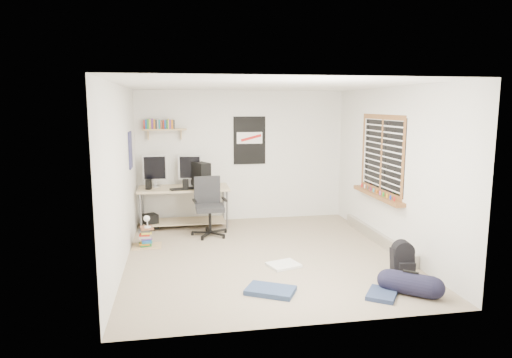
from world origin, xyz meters
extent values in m
cube|color=gray|center=(0.00, 0.00, -0.01)|extent=(4.00, 4.50, 0.01)
cube|color=white|center=(0.00, 0.00, 2.50)|extent=(4.00, 4.50, 0.01)
cube|color=silver|center=(0.00, 2.25, 1.25)|extent=(4.00, 0.01, 2.50)
cube|color=silver|center=(-2.00, 0.00, 1.25)|extent=(0.01, 4.50, 2.50)
cube|color=silver|center=(2.00, 0.00, 1.25)|extent=(0.01, 4.50, 2.50)
cube|color=beige|center=(-1.13, 1.86, 0.36)|extent=(1.71, 0.91, 0.75)
cube|color=#A4A3A8|center=(-1.64, 2.00, 0.98)|extent=(0.43, 0.11, 0.47)
cube|color=#9B9A9F|center=(-1.02, 2.00, 0.98)|extent=(0.43, 0.19, 0.46)
cube|color=black|center=(-0.82, 1.85, 0.97)|extent=(0.36, 0.47, 0.44)
cube|color=black|center=(-1.15, 1.61, 0.76)|extent=(0.47, 0.27, 0.02)
cube|color=black|center=(-1.75, 1.73, 0.84)|extent=(0.11, 0.11, 0.18)
cube|color=black|center=(-1.10, 1.56, 0.84)|extent=(0.11, 0.11, 0.19)
cube|color=black|center=(-0.71, 1.19, 0.49)|extent=(0.73, 0.73, 1.01)
cube|color=tan|center=(-1.45, 2.14, 1.78)|extent=(0.80, 0.22, 0.24)
cube|color=black|center=(0.15, 2.23, 1.55)|extent=(0.62, 0.03, 0.92)
cube|color=navy|center=(-1.99, 1.20, 1.50)|extent=(0.02, 0.42, 0.60)
cube|color=brown|center=(1.95, 0.30, 1.45)|extent=(0.10, 1.50, 1.26)
cube|color=#B7B2A8|center=(1.96, 0.30, 0.09)|extent=(0.08, 2.50, 0.18)
cube|color=black|center=(1.62, -1.17, 0.20)|extent=(0.30, 0.26, 0.37)
cylinder|color=black|center=(1.44, -1.72, 0.14)|extent=(0.38, 0.38, 0.52)
cube|color=silver|center=(0.18, -0.52, 0.02)|extent=(0.50, 0.46, 0.04)
cube|color=navy|center=(-0.18, -1.39, 0.03)|extent=(0.67, 0.59, 0.06)
cube|color=#222E4E|center=(1.09, -1.71, 0.03)|extent=(0.50, 0.53, 0.05)
cube|color=brown|center=(-1.75, 0.73, 0.15)|extent=(0.46, 0.40, 0.29)
cube|color=white|center=(-1.73, 0.71, 0.38)|extent=(0.16, 0.21, 0.18)
cube|color=black|center=(-1.75, 1.79, 0.14)|extent=(0.32, 0.32, 0.27)
camera|label=1|loc=(-1.25, -6.45, 2.22)|focal=32.00mm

